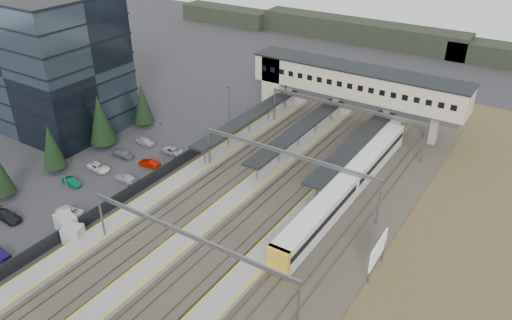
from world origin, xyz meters
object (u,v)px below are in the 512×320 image
Objects in this scene: footbridge at (342,82)px; billboard at (378,251)px; office_building at (49,62)px; train at (347,186)px; relay_cabin_far at (73,234)px; relay_cabin_near at (66,224)px.

billboard is at bearing -59.59° from footbridge.
office_building reaches higher than train.
relay_cabin_far is 0.07× the size of footbridge.
relay_cabin_far is at bearing -156.01° from billboard.
office_building is at bearing 174.04° from billboard.
relay_cabin_near is at bearing -158.55° from billboard.
footbridge is 42.96m from billboard.
office_building is at bearing 144.06° from relay_cabin_far.
footbridge reaches higher than relay_cabin_near.
train reaches higher than relay_cabin_far.
office_building is 0.60× the size of footbridge.
billboard is (9.31, -12.65, 1.04)m from train.
relay_cabin_far is (2.41, -0.86, -0.11)m from relay_cabin_near.
relay_cabin_near is 0.08× the size of train.
train is at bearing 44.43° from relay_cabin_near.
billboard is at bearing -5.96° from office_building.
footbridge is (15.45, 51.37, 6.73)m from relay_cabin_near.
office_building is 7.34× the size of relay_cabin_near.
relay_cabin_near is at bearing -106.74° from footbridge.
office_building is at bearing 142.90° from relay_cabin_near.
relay_cabin_near is at bearing -135.57° from train.
relay_cabin_far is (30.66, -22.23, -11.10)m from office_building.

